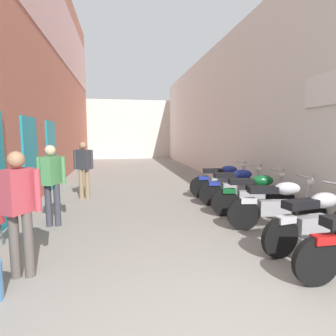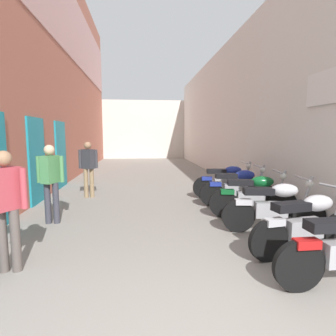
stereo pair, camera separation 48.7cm
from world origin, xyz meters
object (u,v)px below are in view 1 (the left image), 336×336
pedestrian_mid_alley (52,179)px  motorcycle_fifth (236,185)px  motorcycle_sixth (223,180)px  pedestrian_further_down (84,166)px  motorcycle_second (314,219)px  pedestrian_by_doorway (19,205)px  motorcycle_third (277,203)px  motorcycle_fourth (254,193)px

pedestrian_mid_alley → motorcycle_fifth: bearing=12.4°
motorcycle_sixth → pedestrian_mid_alley: size_ratio=1.18×
pedestrian_further_down → motorcycle_second: bearing=-47.8°
motorcycle_fifth → pedestrian_by_doorway: size_ratio=1.18×
pedestrian_by_doorway → motorcycle_fifth: bearing=35.3°
motorcycle_fifth → motorcycle_second: bearing=-90.0°
motorcycle_second → motorcycle_third: 0.98m
pedestrian_further_down → motorcycle_sixth: bearing=-7.4°
motorcycle_second → motorcycle_third: same height
motorcycle_sixth → pedestrian_further_down: bearing=172.6°
motorcycle_sixth → pedestrian_mid_alley: bearing=-156.8°
pedestrian_by_doorway → pedestrian_further_down: (0.25, 4.26, 0.00)m
motorcycle_third → pedestrian_further_down: size_ratio=1.17×
motorcycle_third → motorcycle_fourth: 0.91m
motorcycle_fourth → pedestrian_further_down: bearing=148.7°
motorcycle_second → pedestrian_by_doorway: size_ratio=1.17×
motorcycle_third → motorcycle_sixth: same height
motorcycle_third → pedestrian_mid_alley: 4.27m
motorcycle_fifth → pedestrian_further_down: 4.08m
motorcycle_second → pedestrian_mid_alley: (-4.14, 1.94, 0.42)m
motorcycle_fourth → motorcycle_fifth: size_ratio=1.00×
motorcycle_fifth → pedestrian_mid_alley: bearing=-167.6°
motorcycle_fourth → pedestrian_further_down: size_ratio=1.17×
motorcycle_third → pedestrian_mid_alley: (-4.14, 0.96, 0.42)m
motorcycle_third → pedestrian_further_down: bearing=139.8°
motorcycle_second → motorcycle_sixth: (0.00, 3.72, 0.00)m
motorcycle_fifth → motorcycle_sixth: 0.87m
pedestrian_by_doorway → pedestrian_mid_alley: bearing=91.9°
motorcycle_fifth → pedestrian_mid_alley: (-4.14, -0.91, 0.42)m
motorcycle_second → pedestrian_mid_alley: size_ratio=1.17×
pedestrian_further_down → motorcycle_fourth: bearing=-31.3°
motorcycle_fourth → pedestrian_mid_alley: pedestrian_mid_alley is taller
pedestrian_mid_alley → pedestrian_further_down: size_ratio=1.00×
motorcycle_sixth → pedestrian_further_down: pedestrian_further_down is taller
motorcycle_fourth → pedestrian_by_doorway: bearing=-154.7°
motorcycle_fourth → motorcycle_sixth: bearing=90.0°
motorcycle_second → motorcycle_fifth: bearing=90.0°
motorcycle_third → motorcycle_second: bearing=-90.0°
motorcycle_fifth → motorcycle_sixth: bearing=90.0°
motorcycle_fifth → pedestrian_further_down: size_ratio=1.18×
pedestrian_mid_alley → pedestrian_by_doorway: bearing=-88.1°
motorcycle_second → pedestrian_further_down: pedestrian_further_down is taller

